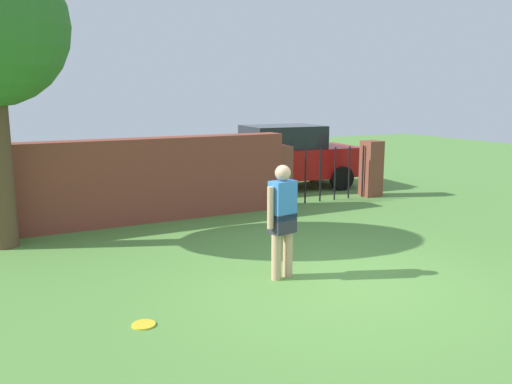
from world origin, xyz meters
TOP-DOWN VIEW (x-y plane):
  - ground_plane at (0.00, 0.00)m, footprint 40.00×40.00m
  - brick_wall at (-1.50, 4.76)m, footprint 6.55×0.50m
  - person at (-0.54, 0.54)m, footprint 0.53×0.29m
  - fence_gate at (3.21, 4.76)m, footprint 3.11×0.44m
  - car at (3.08, 6.71)m, footprint 4.31×2.16m
  - frisbee_yellow at (-2.73, -0.10)m, footprint 0.27×0.27m

SIDE VIEW (x-z plane):
  - ground_plane at x=0.00m, z-range 0.00..0.00m
  - frisbee_yellow at x=-2.73m, z-range 0.00..0.02m
  - fence_gate at x=3.21m, z-range 0.00..1.40m
  - brick_wall at x=-1.50m, z-range 0.00..1.70m
  - car at x=3.08m, z-range 0.00..1.72m
  - person at x=-0.54m, z-range 0.09..1.71m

